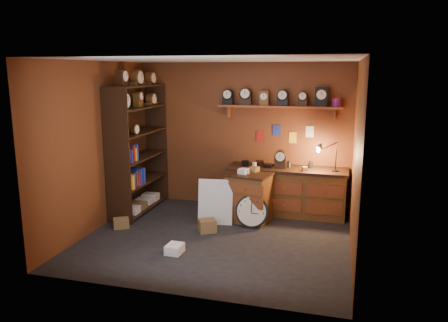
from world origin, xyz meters
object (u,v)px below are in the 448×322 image
low_cabinet (249,195)px  big_round_clock (252,211)px  workbench (287,188)px  shelving_unit (136,143)px

low_cabinet → big_round_clock: bearing=-58.2°
big_round_clock → workbench: bearing=61.3°
shelving_unit → workbench: size_ratio=1.21×
workbench → big_round_clock: bearing=-118.7°
workbench → low_cabinet: bearing=-137.6°
workbench → low_cabinet: 0.78m
low_cabinet → big_round_clock: low_cabinet is taller
workbench → big_round_clock: (-0.46, -0.84, -0.20)m
shelving_unit → big_round_clock: size_ratio=4.69×
shelving_unit → low_cabinet: bearing=-0.9°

